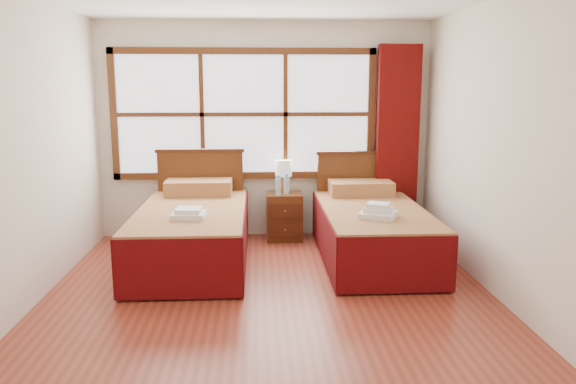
{
  "coord_description": "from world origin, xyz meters",
  "views": [
    {
      "loc": [
        -0.09,
        -4.6,
        1.85
      ],
      "look_at": [
        0.2,
        0.7,
        0.83
      ],
      "focal_mm": 35.0,
      "sensor_mm": 36.0,
      "label": 1
    }
  ],
  "objects": [
    {
      "name": "window",
      "position": [
        -0.25,
        2.21,
        1.5
      ],
      "size": [
        3.16,
        0.06,
        1.56
      ],
      "color": "white",
      "rests_on": "wall_back"
    },
    {
      "name": "curtain",
      "position": [
        1.6,
        2.11,
        1.17
      ],
      "size": [
        0.5,
        0.16,
        2.3
      ],
      "primitive_type": "cube",
      "color": "#5A0A09",
      "rests_on": "wall_back"
    },
    {
      "name": "nightstand",
      "position": [
        0.22,
        1.99,
        0.28
      ],
      "size": [
        0.43,
        0.42,
        0.57
      ],
      "color": "#4F2711",
      "rests_on": "floor"
    },
    {
      "name": "towels_right",
      "position": [
        1.09,
        0.72,
        0.62
      ],
      "size": [
        0.43,
        0.41,
        0.14
      ],
      "rotation": [
        0.0,
        0.0,
        -0.42
      ],
      "color": "white",
      "rests_on": "bed_right"
    },
    {
      "name": "wall_right",
      "position": [
        2.0,
        0.0,
        1.3
      ],
      "size": [
        0.0,
        4.5,
        4.5
      ],
      "primitive_type": "plane",
      "rotation": [
        1.57,
        0.0,
        -1.57
      ],
      "color": "silver",
      "rests_on": "floor"
    },
    {
      "name": "floor",
      "position": [
        0.0,
        0.0,
        0.0
      ],
      "size": [
        4.5,
        4.5,
        0.0
      ],
      "primitive_type": "plane",
      "color": "brown",
      "rests_on": "ground"
    },
    {
      "name": "bottle_near",
      "position": [
        0.15,
        1.88,
        0.68
      ],
      "size": [
        0.06,
        0.06,
        0.23
      ],
      "color": "#A4BFD3",
      "rests_on": "nightstand"
    },
    {
      "name": "wall_left",
      "position": [
        -2.0,
        0.0,
        1.3
      ],
      "size": [
        0.0,
        4.5,
        4.5
      ],
      "primitive_type": "plane",
      "rotation": [
        1.57,
        0.0,
        1.57
      ],
      "color": "silver",
      "rests_on": "floor"
    },
    {
      "name": "bed_right",
      "position": [
        1.13,
        1.2,
        0.32
      ],
      "size": [
        1.08,
        2.1,
        1.06
      ],
      "color": "#3F1D0D",
      "rests_on": "floor"
    },
    {
      "name": "lamp",
      "position": [
        0.22,
        2.12,
        0.84
      ],
      "size": [
        0.2,
        0.2,
        0.39
      ],
      "color": "gold",
      "rests_on": "nightstand"
    },
    {
      "name": "bed_left",
      "position": [
        -0.78,
        1.2,
        0.33
      ],
      "size": [
        1.12,
        2.18,
        1.1
      ],
      "color": "#3F1D0D",
      "rests_on": "floor"
    },
    {
      "name": "bottle_far",
      "position": [
        0.25,
        1.97,
        0.68
      ],
      "size": [
        0.06,
        0.06,
        0.24
      ],
      "color": "#A4BFD3",
      "rests_on": "nightstand"
    },
    {
      "name": "wall_back",
      "position": [
        0.0,
        2.25,
        1.3
      ],
      "size": [
        4.0,
        0.0,
        4.0
      ],
      "primitive_type": "plane",
      "rotation": [
        1.57,
        0.0,
        0.0
      ],
      "color": "silver",
      "rests_on": "floor"
    },
    {
      "name": "towels_left",
      "position": [
        -0.76,
        0.73,
        0.63
      ],
      "size": [
        0.33,
        0.29,
        0.09
      ],
      "rotation": [
        0.0,
        0.0,
        -0.05
      ],
      "color": "white",
      "rests_on": "bed_left"
    }
  ]
}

